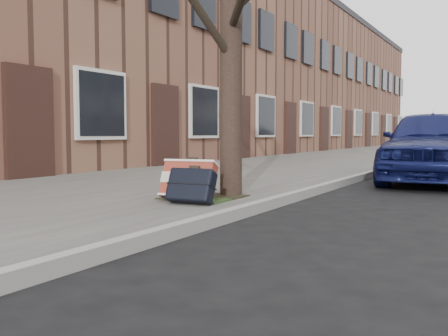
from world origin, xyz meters
The scene contains 7 objects.
ground centered at (0.00, 0.00, 0.00)m, with size 120.00×120.00×0.00m, color black.
near_sidewalk centered at (-3.70, 15.00, 0.06)m, with size 5.00×70.00×0.12m, color #67645E.
house_near centered at (-9.60, 16.00, 3.50)m, with size 6.80×40.00×7.00m, color brown.
dirt_patch centered at (-2.00, 1.20, 0.13)m, with size 0.85×0.85×0.01m, color black.
suitcase_red centered at (-2.00, 0.87, 0.36)m, with size 0.62×0.17×0.45m, color maroon.
suitcase_navy centered at (-1.82, 0.66, 0.33)m, with size 0.54×0.17×0.38m, color black.
car_near_front centered at (0.00, 5.95, 0.69)m, with size 1.63×4.05×1.38m, color #11174E.
Camera 1 is at (1.26, -3.94, 0.91)m, focal length 40.00 mm.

